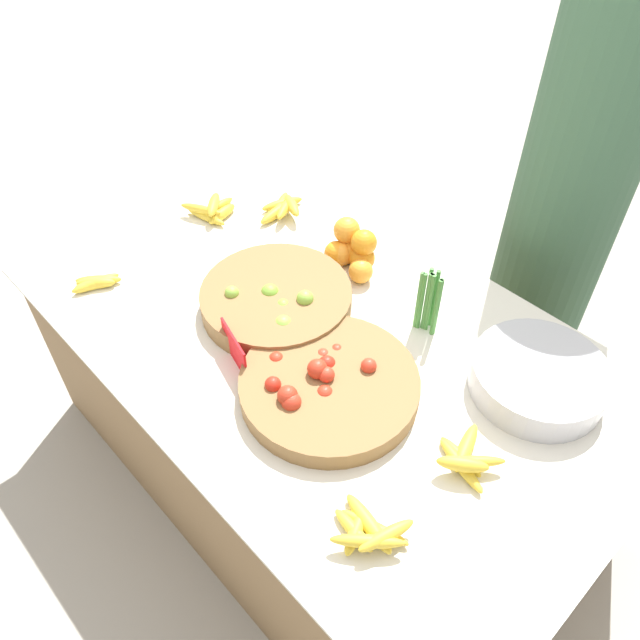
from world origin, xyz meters
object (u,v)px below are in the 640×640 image
lime_bowl (276,299)px  vendor_person (568,202)px  metal_bowl (538,378)px  tomato_basket (328,385)px  price_sign (234,349)px

lime_bowl → vendor_person: (0.36, 0.90, 0.09)m
metal_bowl → vendor_person: vendor_person is taller
lime_bowl → metal_bowl: size_ratio=1.28×
tomato_basket → price_sign: 0.26m
price_sign → metal_bowl: bearing=55.0°
tomato_basket → metal_bowl: 0.53m
tomato_basket → price_sign: size_ratio=3.10×
price_sign → vendor_person: size_ratio=0.09×
vendor_person → price_sign: bearing=-104.1°
metal_bowl → lime_bowl: bearing=-157.2°
price_sign → tomato_basket: bearing=38.8°
tomato_basket → vendor_person: 1.01m
metal_bowl → price_sign: bearing=-140.0°
tomato_basket → metal_bowl: tomato_basket is taller
lime_bowl → metal_bowl: bearing=22.8°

